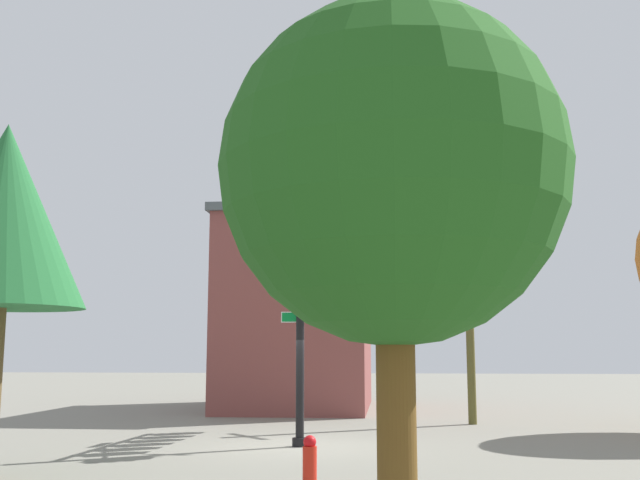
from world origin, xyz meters
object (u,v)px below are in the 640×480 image
utility_pole (469,293)px  signal_pole_assembly (313,274)px  tree_far (393,174)px  brick_building (300,313)px  tree_near (3,216)px  fire_hydrant (310,461)px

utility_pole → signal_pole_assembly: bearing=129.8°
tree_far → brick_building: brick_building is taller
tree_near → brick_building: size_ratio=0.72×
fire_hydrant → utility_pole: bearing=-19.5°
utility_pole → fire_hydrant: utility_pole is taller
fire_hydrant → tree_near: tree_near is taller
utility_pole → tree_near: (-10.91, 9.63, 0.66)m
fire_hydrant → brick_building: brick_building is taller
tree_far → signal_pole_assembly: bearing=10.2°
utility_pole → brick_building: bearing=45.2°
utility_pole → tree_near: size_ratio=1.20×
utility_pole → brick_building: 8.64m
fire_hydrant → tree_far: bearing=-162.9°
tree_near → brick_building: (16.99, -3.50, -0.94)m
signal_pole_assembly → tree_far: (-11.82, -2.13, -0.13)m
fire_hydrant → tree_far: size_ratio=0.13×
tree_near → tree_far: bearing=-123.5°
signal_pole_assembly → utility_pole: 5.99m
fire_hydrant → tree_near: bearing=89.0°
fire_hydrant → brick_building: bearing=7.5°
signal_pole_assembly → fire_hydrant: size_ratio=7.50×
brick_building → utility_pole: bearing=-134.8°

